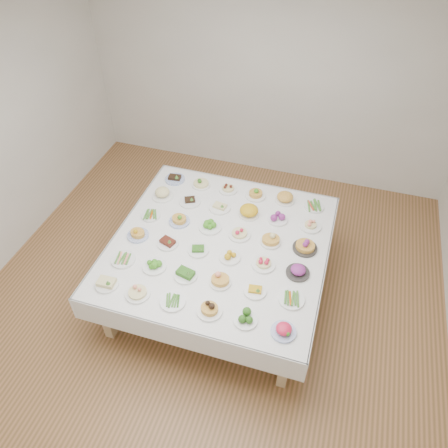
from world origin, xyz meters
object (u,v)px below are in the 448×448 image
(display_table, at_px, (220,247))
(dish_0, at_px, (106,282))
(dish_18, at_px, (151,215))
(dish_35, at_px, (314,206))

(display_table, xyz_separation_m, dish_0, (-0.83, -0.83, 0.11))
(dish_18, bearing_deg, display_table, -10.93)
(dish_0, height_order, dish_18, dish_0)
(dish_18, xyz_separation_m, dish_35, (1.67, 0.67, 0.00))
(display_table, relative_size, dish_18, 10.56)
(dish_0, relative_size, dish_35, 0.92)
(dish_0, bearing_deg, dish_35, 45.03)
(dish_18, relative_size, dish_35, 0.88)
(dish_18, height_order, dish_35, dish_35)
(dish_0, bearing_deg, dish_18, 90.30)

